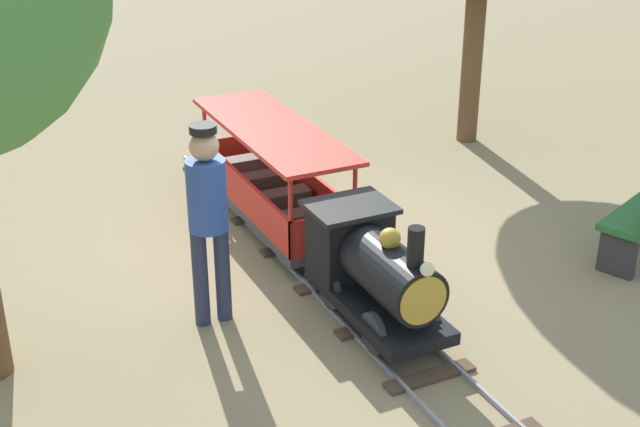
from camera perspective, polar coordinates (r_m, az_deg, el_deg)
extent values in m
plane|color=#8C7A56|center=(7.78, -0.83, -2.97)|extent=(60.00, 60.00, 0.00)
cube|color=gray|center=(7.74, 1.16, -2.95)|extent=(0.03, 6.05, 0.04)
cube|color=gray|center=(7.57, -1.94, -3.65)|extent=(0.03, 6.05, 0.04)
cube|color=#4C3828|center=(9.89, -7.00, 3.18)|extent=(0.70, 0.14, 0.03)
cube|color=#4C3828|center=(9.23, -5.44, 1.64)|extent=(0.70, 0.14, 0.03)
cube|color=#4C3828|center=(8.58, -3.64, -0.13)|extent=(0.70, 0.14, 0.03)
cube|color=#4C3828|center=(7.96, -1.54, -2.18)|extent=(0.70, 0.14, 0.03)
cube|color=#4C3828|center=(7.35, 0.91, -4.57)|extent=(0.70, 0.14, 0.03)
cube|color=#4C3828|center=(6.78, 3.80, -7.36)|extent=(0.70, 0.14, 0.03)
cube|color=#4C3828|center=(6.25, 7.26, -10.63)|extent=(0.70, 0.14, 0.03)
cube|color=black|center=(6.69, 3.81, -5.91)|extent=(0.58, 1.40, 0.10)
cylinder|color=black|center=(6.37, 4.78, -4.01)|extent=(0.44, 0.85, 0.44)
cylinder|color=#B7932D|center=(6.05, 6.81, -5.73)|extent=(0.37, 0.02, 0.37)
cylinder|color=black|center=(5.98, 6.34, -2.18)|extent=(0.12, 0.12, 0.28)
sphere|color=#B7932D|center=(6.28, 4.64, -1.65)|extent=(0.16, 0.16, 0.16)
cube|color=black|center=(6.90, 1.95, -1.79)|extent=(0.58, 0.45, 0.55)
cube|color=black|center=(6.77, 1.99, 0.45)|extent=(0.66, 0.53, 0.04)
sphere|color=#F2EAB2|center=(5.91, 7.09, -3.69)|extent=(0.10, 0.10, 0.10)
cylinder|color=#2D2D2D|center=(6.54, 7.08, -6.91)|extent=(0.05, 0.32, 0.32)
cylinder|color=#2D2D2D|center=(6.34, 3.55, -7.90)|extent=(0.05, 0.32, 0.32)
cylinder|color=#2D2D2D|center=(7.06, 4.04, -4.27)|extent=(0.05, 0.32, 0.32)
cylinder|color=#2D2D2D|center=(6.87, 0.69, -5.08)|extent=(0.05, 0.32, 0.32)
cube|color=#3F3F3F|center=(8.32, -3.05, 0.30)|extent=(0.66, 2.25, 0.08)
cube|color=red|center=(8.35, -1.12, 2.02)|extent=(0.04, 2.25, 0.35)
cube|color=red|center=(8.13, -5.08, 1.29)|extent=(0.04, 2.25, 0.35)
cube|color=red|center=(7.32, 0.32, -1.38)|extent=(0.66, 0.04, 0.35)
cube|color=red|center=(9.19, -5.79, 4.07)|extent=(0.66, 0.04, 0.35)
cylinder|color=red|center=(7.38, 2.30, 0.56)|extent=(0.04, 0.04, 0.75)
cylinder|color=red|center=(7.14, -1.94, -0.30)|extent=(0.04, 0.04, 0.75)
cylinder|color=red|center=(9.20, -4.02, 5.48)|extent=(0.04, 0.04, 0.75)
cylinder|color=red|center=(9.01, -7.56, 4.90)|extent=(0.04, 0.04, 0.75)
cube|color=red|center=(8.02, -3.17, 5.58)|extent=(0.76, 2.35, 0.04)
cube|color=brown|center=(8.88, -4.92, 2.99)|extent=(0.50, 0.20, 0.24)
cube|color=brown|center=(8.46, -3.72, 1.90)|extent=(0.50, 0.20, 0.24)
cube|color=brown|center=(8.05, -2.39, 0.69)|extent=(0.50, 0.20, 0.24)
cube|color=brown|center=(7.64, -0.92, -0.64)|extent=(0.50, 0.20, 0.24)
cylinder|color=#262626|center=(7.77, 0.80, -1.69)|extent=(0.04, 0.24, 0.24)
cylinder|color=#262626|center=(7.59, -2.30, -2.35)|extent=(0.04, 0.24, 0.24)
cylinder|color=#262626|center=(9.08, -3.66, 2.29)|extent=(0.04, 0.24, 0.24)
cylinder|color=#262626|center=(8.93, -6.38, 1.79)|extent=(0.04, 0.24, 0.24)
cylinder|color=#282D47|center=(6.73, -6.44, -3.93)|extent=(0.12, 0.12, 0.80)
cylinder|color=#282D47|center=(6.69, -7.89, -4.24)|extent=(0.12, 0.12, 0.80)
cylinder|color=#2D4C99|center=(6.42, -7.48, 1.21)|extent=(0.30, 0.30, 0.55)
sphere|color=tan|center=(6.27, -7.67, 4.43)|extent=(0.22, 0.22, 0.22)
cylinder|color=black|center=(6.23, -7.74, 5.56)|extent=(0.20, 0.20, 0.06)
cube|color=#333333|center=(7.85, 19.06, -2.45)|extent=(0.20, 0.33, 0.42)
cylinder|color=brown|center=(10.51, 10.03, 10.33)|extent=(0.24, 0.24, 2.14)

